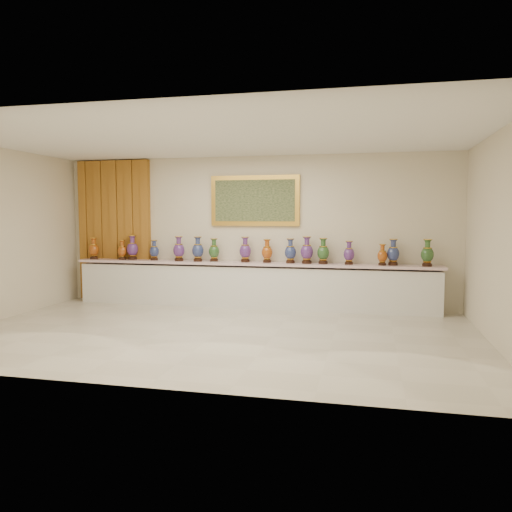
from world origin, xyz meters
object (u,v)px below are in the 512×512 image
(vase_1, at_px, (122,251))
(vase_2, at_px, (132,249))
(counter, at_px, (251,285))
(vase_0, at_px, (94,249))

(vase_1, xyz_separation_m, vase_2, (0.21, 0.05, 0.04))
(counter, bearing_deg, vase_1, -179.42)
(vase_0, bearing_deg, vase_1, 1.39)
(vase_1, bearing_deg, counter, 0.58)
(vase_0, bearing_deg, vase_2, 4.10)
(vase_1, distance_m, vase_2, 0.22)
(counter, xyz_separation_m, vase_2, (-2.55, 0.02, 0.69))
(vase_1, relative_size, vase_2, 0.81)
(counter, xyz_separation_m, vase_1, (-2.76, -0.03, 0.65))
(counter, distance_m, vase_2, 2.64)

